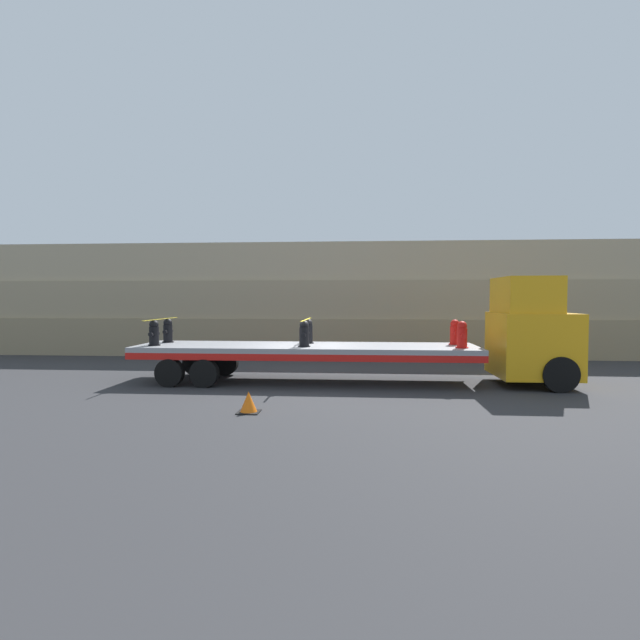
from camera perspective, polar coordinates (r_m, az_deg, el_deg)
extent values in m
plane|color=#2D2D30|center=(15.82, -1.58, -7.09)|extent=(120.00, 120.00, 0.00)
cube|color=gray|center=(23.41, 0.47, -1.85)|extent=(60.00, 3.00, 1.71)
cube|color=tan|center=(23.49, 0.49, 2.35)|extent=(60.00, 3.00, 1.71)
cube|color=tan|center=(23.70, 0.52, 6.50)|extent=(60.00, 3.00, 1.71)
cube|color=orange|center=(16.42, 23.07, -2.59)|extent=(2.21, 2.46, 1.92)
cube|color=orange|center=(16.29, 22.43, 2.65)|extent=(1.54, 2.26, 1.08)
cube|color=black|center=(16.59, 25.08, -1.25)|extent=(0.88, 2.16, 1.07)
cylinder|color=black|center=(15.54, 25.75, -5.63)|extent=(1.01, 0.28, 1.01)
cylinder|color=black|center=(17.72, 23.02, -4.61)|extent=(1.01, 0.28, 1.01)
cube|color=gray|center=(15.68, -1.59, -3.16)|extent=(10.57, 2.54, 0.15)
cube|color=red|center=(14.48, -2.11, -4.33)|extent=(10.57, 0.08, 0.20)
cube|color=red|center=(16.91, -1.14, -3.34)|extent=(10.57, 0.08, 0.20)
cylinder|color=black|center=(15.22, -13.07, -5.94)|extent=(0.84, 0.30, 0.84)
cylinder|color=black|center=(17.44, -10.74, -4.85)|extent=(0.84, 0.30, 0.84)
cylinder|color=black|center=(15.58, -16.80, -5.79)|extent=(0.84, 0.30, 0.84)
cylinder|color=black|center=(17.75, -14.04, -4.75)|extent=(0.84, 0.30, 0.84)
cylinder|color=black|center=(16.32, -18.42, -2.74)|extent=(0.37, 0.37, 0.03)
cylinder|color=black|center=(16.30, -18.43, -1.76)|extent=(0.30, 0.30, 0.59)
sphere|color=black|center=(16.27, -18.45, -0.50)|extent=(0.28, 0.28, 0.28)
cylinder|color=black|center=(16.09, -18.74, -1.57)|extent=(0.13, 0.14, 0.13)
cylinder|color=black|center=(16.49, -18.13, -1.46)|extent=(0.13, 0.14, 0.13)
cylinder|color=black|center=(17.35, -16.98, -2.41)|extent=(0.37, 0.37, 0.03)
cylinder|color=black|center=(17.32, -16.99, -1.49)|extent=(0.30, 0.30, 0.59)
sphere|color=black|center=(17.30, -17.00, -0.31)|extent=(0.28, 0.28, 0.28)
cylinder|color=black|center=(17.11, -17.26, -1.31)|extent=(0.13, 0.14, 0.13)
cylinder|color=black|center=(17.53, -16.72, -1.21)|extent=(0.13, 0.14, 0.13)
cylinder|color=black|center=(15.12, -1.82, -3.02)|extent=(0.37, 0.37, 0.03)
cylinder|color=black|center=(15.09, -1.82, -1.96)|extent=(0.30, 0.30, 0.59)
sphere|color=black|center=(15.07, -1.82, -0.60)|extent=(0.28, 0.28, 0.28)
cylinder|color=black|center=(14.87, -1.92, -1.76)|extent=(0.13, 0.14, 0.13)
cylinder|color=black|center=(15.31, -1.73, -1.63)|extent=(0.13, 0.14, 0.13)
cylinder|color=black|center=(16.22, -1.38, -2.64)|extent=(0.37, 0.37, 0.03)
cylinder|color=black|center=(16.20, -1.38, -1.66)|extent=(0.30, 0.30, 0.59)
sphere|color=black|center=(16.18, -1.38, -0.39)|extent=(0.28, 0.28, 0.28)
cylinder|color=black|center=(15.97, -1.46, -1.46)|extent=(0.13, 0.14, 0.13)
cylinder|color=black|center=(16.41, -1.30, -1.35)|extent=(0.13, 0.14, 0.13)
cylinder|color=red|center=(15.32, 15.90, -3.04)|extent=(0.37, 0.37, 0.03)
cylinder|color=red|center=(15.30, 15.92, -2.00)|extent=(0.30, 0.30, 0.59)
sphere|color=red|center=(15.27, 15.93, -0.66)|extent=(0.28, 0.28, 0.28)
cylinder|color=red|center=(15.07, 16.08, -1.80)|extent=(0.13, 0.14, 0.13)
cylinder|color=red|center=(15.51, 15.76, -1.67)|extent=(0.13, 0.14, 0.13)
cylinder|color=red|center=(16.41, 15.14, -2.67)|extent=(0.37, 0.37, 0.03)
cylinder|color=red|center=(16.39, 15.15, -1.69)|extent=(0.30, 0.30, 0.59)
sphere|color=red|center=(16.37, 15.17, -0.44)|extent=(0.28, 0.28, 0.28)
cylinder|color=red|center=(16.17, 15.30, -1.50)|extent=(0.13, 0.14, 0.13)
cylinder|color=red|center=(16.60, 15.01, -1.40)|extent=(0.13, 0.14, 0.13)
cube|color=yellow|center=(16.78, -17.71, 0.10)|extent=(0.05, 2.74, 0.01)
cube|color=yellow|center=(15.62, -1.59, 0.05)|extent=(0.05, 2.74, 0.01)
cube|color=black|center=(11.81, -8.16, -10.37)|extent=(0.51, 0.51, 0.03)
cone|color=orange|center=(11.76, -8.17, -9.21)|extent=(0.39, 0.39, 0.46)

